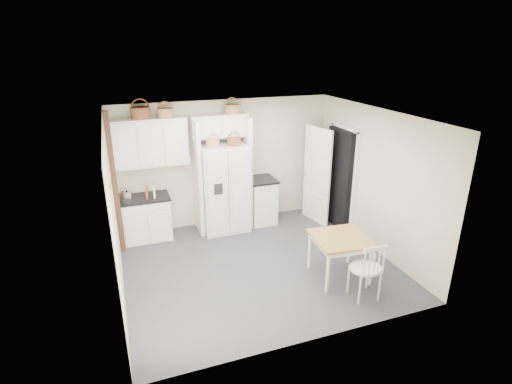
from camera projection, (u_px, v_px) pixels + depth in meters
name	position (u px, v px, depth m)	size (l,w,h in m)	color
floor	(258.00, 265.00, 6.99)	(4.50, 4.50, 0.00)	#3C3D42
ceiling	(259.00, 116.00, 6.07)	(4.50, 4.50, 0.00)	white
wall_back	(225.00, 163.00, 8.29)	(4.50, 4.50, 0.00)	#B1AB8E
wall_left	(114.00, 215.00, 5.82)	(4.00, 4.00, 0.00)	#B1AB8E
wall_right	(375.00, 181.00, 7.25)	(4.00, 4.00, 0.00)	#B1AB8E
refrigerator	(224.00, 188.00, 8.05)	(0.92, 0.74, 1.79)	silver
base_cab_left	(146.00, 219.00, 7.79)	(0.91, 0.57, 0.84)	white
base_cab_right	(261.00, 201.00, 8.54)	(0.53, 0.64, 0.93)	white
dining_table	(339.00, 257.00, 6.54)	(0.86, 0.86, 0.72)	olive
windsor_chair	(365.00, 268.00, 5.97)	(0.48, 0.44, 0.99)	white
counter_left	(144.00, 198.00, 7.64)	(0.95, 0.61, 0.04)	black
counter_right	(261.00, 179.00, 8.37)	(0.57, 0.68, 0.04)	black
toaster	(125.00, 196.00, 7.45)	(0.25, 0.14, 0.17)	silver
cookbook_red	(147.00, 192.00, 7.54)	(0.03, 0.16, 0.24)	#9F381E
cookbook_cream	(154.00, 192.00, 7.58)	(0.03, 0.15, 0.23)	silver
basket_upper_b	(141.00, 113.00, 7.22)	(0.35, 0.35, 0.21)	brown
basket_upper_c	(165.00, 113.00, 7.37)	(0.29, 0.29, 0.17)	#9C662F
basket_bridge_b	(232.00, 109.00, 7.78)	(0.30, 0.30, 0.17)	#9C662F
basket_fridge_a	(213.00, 144.00, 7.56)	(0.26, 0.26, 0.14)	#9C662F
basket_fridge_b	(234.00, 142.00, 7.69)	(0.27, 0.27, 0.14)	brown
upper_cabinet	(150.00, 142.00, 7.45)	(1.40, 0.34, 0.90)	white
bridge_cabinet	(219.00, 126.00, 7.80)	(1.12, 0.34, 0.45)	white
fridge_panel_left	(197.00, 178.00, 7.87)	(0.08, 0.60, 2.30)	white
fridge_panel_right	(246.00, 172.00, 8.19)	(0.08, 0.60, 2.30)	white
trim_post	(115.00, 185.00, 7.02)	(0.09, 0.09, 2.60)	black
doorway_void	(340.00, 179.00, 8.20)	(0.18, 0.85, 2.05)	black
door_slab	(317.00, 176.00, 8.38)	(0.80, 0.04, 2.05)	white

